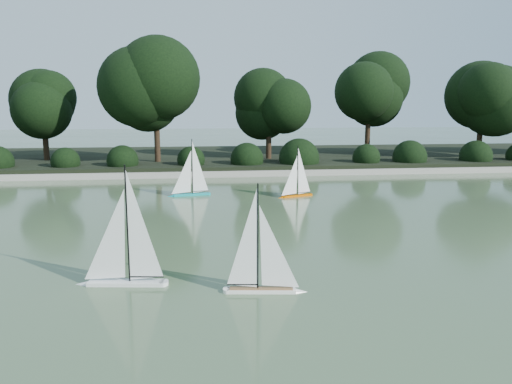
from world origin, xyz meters
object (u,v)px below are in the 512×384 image
at_px(sailboat_white_a, 118,265).
at_px(sailboat_teal, 188,186).
at_px(sailboat_white_b, 268,275).
at_px(sailboat_orange, 294,188).

bearing_deg(sailboat_white_a, sailboat_teal, 82.98).
distance_m(sailboat_white_b, sailboat_teal, 6.84).
relative_size(sailboat_white_a, sailboat_white_b, 1.14).
xyz_separation_m(sailboat_orange, sailboat_teal, (-2.66, 0.47, 0.03)).
relative_size(sailboat_white_b, sailboat_teal, 0.95).
xyz_separation_m(sailboat_white_b, sailboat_teal, (-1.11, 6.75, 0.01)).
xyz_separation_m(sailboat_white_a, sailboat_orange, (3.43, 5.81, -0.05)).
bearing_deg(sailboat_white_b, sailboat_orange, 76.09).
relative_size(sailboat_orange, sailboat_teal, 0.89).
bearing_deg(sailboat_orange, sailboat_teal, 169.96).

